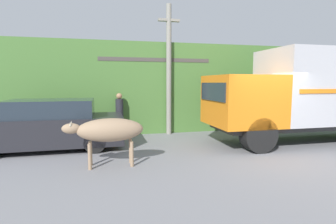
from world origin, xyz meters
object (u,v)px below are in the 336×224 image
Objects in this scene: pedestrian_on_hill at (120,112)px; utility_pole at (169,68)px; brown_cow at (109,131)px; parked_suv at (49,126)px; cargo_truck at (311,92)px.

utility_pole reaches higher than pedestrian_on_hill.
utility_pole is at bearing 67.36° from brown_cow.
parked_suv is (-1.87, 2.26, -0.16)m from brown_cow.
utility_pole is (-4.68, 2.67, 0.97)m from cargo_truck.
pedestrian_on_hill is at bearing 29.56° from parked_suv.
utility_pole is at bearing -172.59° from pedestrian_on_hill.
pedestrian_on_hill is (0.48, 3.79, 0.04)m from brown_cow.
cargo_truck is 5.48m from utility_pole.
pedestrian_on_hill is (2.35, 1.53, 0.20)m from parked_suv.
pedestrian_on_hill is 0.33× the size of utility_pole.
brown_cow is 1.15× the size of pedestrian_on_hill.
parked_suv is (-9.10, 1.04, -1.04)m from cargo_truck.
parked_suv is 2.70× the size of pedestrian_on_hill.
cargo_truck is at bearing 20.19° from brown_cow.
parked_suv is at bearing -159.78° from utility_pole.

